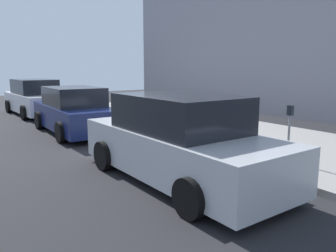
% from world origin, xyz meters
% --- Properties ---
extents(ground_plane, '(40.00, 40.00, 0.00)m').
position_xyz_m(ground_plane, '(0.00, 0.00, 0.00)').
color(ground_plane, black).
extents(sidewalk_curb, '(18.00, 5.00, 0.14)m').
position_xyz_m(sidewalk_curb, '(0.00, -2.50, 0.07)').
color(sidewalk_curb, gray).
rests_on(sidewalk_curb, ground_plane).
extents(building_facade_sidewalk_side, '(24.00, 3.00, 9.04)m').
position_xyz_m(building_facade_sidewalk_side, '(0.00, -8.95, 4.52)').
color(building_facade_sidewalk_side, gray).
rests_on(building_facade_sidewalk_side, ground_plane).
extents(suitcase_navy_0, '(0.36, 0.24, 0.93)m').
position_xyz_m(suitcase_navy_0, '(-3.89, -0.66, 0.49)').
color(suitcase_navy_0, navy).
rests_on(suitcase_navy_0, sidewalk_curb).
extents(suitcase_silver_1, '(0.37, 0.26, 0.85)m').
position_xyz_m(suitcase_silver_1, '(-3.41, -0.73, 0.41)').
color(suitcase_silver_1, '#9EA0A8').
rests_on(suitcase_silver_1, sidewalk_curb).
extents(suitcase_teal_2, '(0.43, 0.27, 0.94)m').
position_xyz_m(suitcase_teal_2, '(-2.89, -0.77, 0.45)').
color(suitcase_teal_2, '#0F606B').
rests_on(suitcase_teal_2, sidewalk_curb).
extents(suitcase_olive_3, '(0.39, 0.21, 0.70)m').
position_xyz_m(suitcase_olive_3, '(-2.37, -0.72, 0.46)').
color(suitcase_olive_3, '#59601E').
rests_on(suitcase_olive_3, sidewalk_curb).
extents(suitcase_red_4, '(0.49, 0.24, 1.08)m').
position_xyz_m(suitcase_red_4, '(-1.81, -0.68, 0.52)').
color(suitcase_red_4, red).
rests_on(suitcase_red_4, sidewalk_curb).
extents(suitcase_black_5, '(0.37, 0.23, 0.80)m').
position_xyz_m(suitcase_black_5, '(-1.26, -0.70, 0.51)').
color(suitcase_black_5, black).
rests_on(suitcase_black_5, sidewalk_curb).
extents(suitcase_maroon_6, '(0.36, 0.24, 0.92)m').
position_xyz_m(suitcase_maroon_6, '(-0.78, -0.66, 0.46)').
color(suitcase_maroon_6, maroon).
rests_on(suitcase_maroon_6, sidewalk_curb).
extents(suitcase_navy_7, '(0.48, 0.28, 0.99)m').
position_xyz_m(suitcase_navy_7, '(-0.24, -0.75, 0.50)').
color(suitcase_navy_7, navy).
rests_on(suitcase_navy_7, sidewalk_curb).
extents(suitcase_silver_8, '(0.41, 0.22, 0.87)m').
position_xyz_m(suitcase_silver_8, '(0.32, -0.77, 0.45)').
color(suitcase_silver_8, '#9EA0A8').
rests_on(suitcase_silver_8, sidewalk_curb).
extents(fire_hydrant, '(0.39, 0.21, 0.84)m').
position_xyz_m(fire_hydrant, '(1.13, -0.73, 0.58)').
color(fire_hydrant, red).
rests_on(fire_hydrant, sidewalk_curb).
extents(bollard_post, '(0.15, 0.15, 0.92)m').
position_xyz_m(bollard_post, '(1.90, -0.58, 0.60)').
color(bollard_post, '#333338').
rests_on(bollard_post, sidewalk_curb).
extents(parking_meter, '(0.12, 0.09, 1.27)m').
position_xyz_m(parking_meter, '(-5.13, -0.98, 0.97)').
color(parking_meter, slate).
rests_on(parking_meter, sidewalk_curb).
extents(parked_car_silver_0, '(4.80, 2.12, 1.70)m').
position_xyz_m(parked_car_silver_0, '(-4.39, 1.49, 0.79)').
color(parked_car_silver_0, '#B2B5BA').
rests_on(parked_car_silver_0, ground_plane).
extents(parked_car_navy_1, '(4.50, 2.03, 1.57)m').
position_xyz_m(parked_car_navy_1, '(1.63, 1.49, 0.74)').
color(parked_car_navy_1, '#141E4C').
rests_on(parked_car_navy_1, ground_plane).
extents(parked_car_white_2, '(4.84, 2.12, 1.67)m').
position_xyz_m(parked_car_white_2, '(7.08, 1.49, 0.78)').
color(parked_car_white_2, silver).
rests_on(parked_car_white_2, ground_plane).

